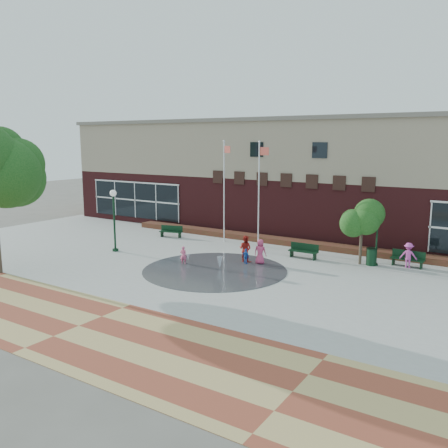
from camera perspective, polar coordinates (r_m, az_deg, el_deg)
The scene contains 22 objects.
ground at distance 25.42m, azimuth -4.91°, elevation -7.12°, with size 120.00×120.00×0.00m, color #666056.
plaza_concrete at distance 28.56m, azimuth 0.00°, elevation -5.14°, with size 46.00×18.00×0.01m, color #A8A8A0.
paver_band at distance 20.64m, azimuth -17.07°, elevation -11.67°, with size 46.00×6.00×0.01m, color #97432C.
splash_pad at distance 27.75m, azimuth -1.12°, elevation -5.59°, with size 8.40×8.40×0.01m, color #383A3D.
library_building at distance 39.69m, azimuth 10.61°, elevation 5.78°, with size 44.40×10.40×9.20m.
flower_bed at distance 35.02m, azimuth 6.73°, elevation -2.36°, with size 26.00×1.20×0.40m, color maroon.
flagpole_left at distance 34.80m, azimuth 0.05°, elevation 4.59°, with size 0.81×0.42×7.49m.
flagpole_right at distance 31.69m, azimuth 4.26°, elevation 4.02°, with size 0.90×0.30×7.46m.
lamp_left at distance 32.75m, azimuth -13.10°, elevation 1.25°, with size 0.45×0.45×4.22m.
lamp_right at distance 29.80m, azimuth 17.94°, elevation -1.04°, with size 0.34×0.34×3.22m.
bench_left at distance 37.20m, azimuth -6.40°, elevation -1.16°, with size 1.87×0.94×0.91m.
bench_mid at distance 30.83m, azimuth 9.51°, elevation -3.55°, with size 1.90×0.53×0.96m.
bench_right at distance 30.46m, azimuth 21.19°, elevation -4.26°, with size 1.95×0.62×0.97m.
trash_can at distance 30.03m, azimuth 17.33°, elevation -3.77°, with size 0.66×0.66×1.08m.
tree_mid at distance 29.61m, azimuth 16.29°, elevation 1.08°, with size 2.50×2.50×4.23m.
water_jet_a at distance 28.13m, azimuth -0.51°, elevation -5.38°, with size 0.35×0.35×0.69m, color white.
water_jet_b at distance 29.78m, azimuth -4.33°, elevation -4.54°, with size 0.19×0.19×0.44m, color white.
child_splash at distance 29.04m, azimuth -4.90°, elevation -3.77°, with size 0.41×0.27×1.13m, color #F25A83.
adult_red at distance 29.43m, azimuth 2.57°, elevation -3.01°, with size 0.82×0.64×1.68m, color #AA2018.
adult_pink at distance 29.02m, azimuth 4.38°, elevation -3.35°, with size 0.76×0.49×1.55m, color #D03E6B.
child_blue at distance 28.99m, azimuth 2.66°, elevation -3.92°, with size 0.58×0.24×0.98m, color blue.
person_bench at distance 30.13m, azimuth 21.31°, elevation -3.54°, with size 0.99×0.57×1.53m, color #DB49B1.
Camera 1 is at (14.86, -19.21, 7.49)m, focal length 38.00 mm.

